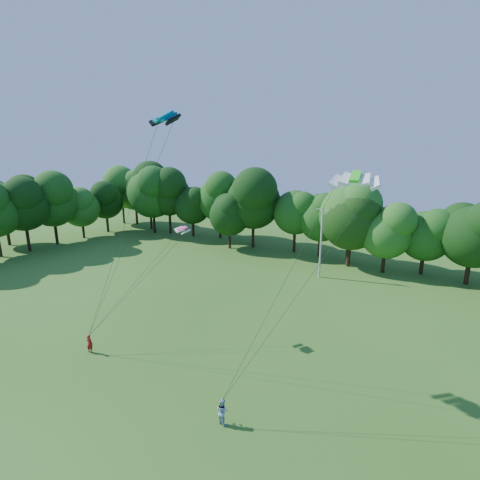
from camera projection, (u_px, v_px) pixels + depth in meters
The scene contains 10 objects.
ground at pixel (116, 410), 23.87m from camera, with size 160.00×160.00×0.00m, color #2E5918.
utility_pole at pixel (321, 242), 46.01m from camera, with size 1.77×0.22×8.86m.
kite_flyer_left at pixel (90, 344), 30.22m from camera, with size 0.57×0.37×1.56m, color #A21416.
kite_flyer_right at pixel (222, 411), 22.60m from camera, with size 0.82×0.64×1.68m, color #96B8D0.
kite_teal at pixel (165, 115), 25.56m from camera, with size 2.88×1.84×0.68m.
kite_green at pixel (356, 176), 21.63m from camera, with size 2.92×1.62×0.65m.
kite_pink at pixel (183, 228), 31.58m from camera, with size 1.72×1.17×0.30m.
tree_back_west at pixel (152, 185), 67.63m from camera, with size 9.80×9.80×14.25m.
tree_back_center at pixel (352, 208), 49.24m from camera, with size 8.86×8.86×12.89m.
tree_flank_west at pixel (3, 205), 59.96m from camera, with size 7.26×7.26×10.56m.
Camera 1 is at (17.99, -12.22, 16.68)m, focal length 28.00 mm.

